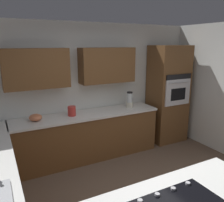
{
  "coord_description": "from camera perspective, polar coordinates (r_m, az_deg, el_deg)",
  "views": [
    {
      "loc": [
        1.63,
        2.23,
        2.2
      ],
      "look_at": [
        -0.28,
        -1.44,
        1.17
      ],
      "focal_mm": 37.05,
      "sensor_mm": 36.0,
      "label": 1
    }
  ],
  "objects": [
    {
      "name": "blender",
      "position": [
        4.82,
        4.36,
        0.08
      ],
      "size": [
        0.15,
        0.15,
        0.33
      ],
      "color": "beige",
      "rests_on": "countertop_back"
    },
    {
      "name": "kettle",
      "position": [
        4.33,
        -9.89,
        -2.45
      ],
      "size": [
        0.15,
        0.15,
        0.18
      ],
      "primitive_type": "cylinder",
      "color": "red",
      "rests_on": "countertop_back"
    },
    {
      "name": "lower_cabinets_back",
      "position": [
        4.59,
        -5.92,
        -8.74
      ],
      "size": [
        2.8,
        0.6,
        0.86
      ],
      "primitive_type": "cube",
      "color": "brown",
      "rests_on": "ground"
    },
    {
      "name": "wall_back",
      "position": [
        4.62,
        -7.35,
        4.16
      ],
      "size": [
        6.0,
        0.44,
        2.6
      ],
      "color": "silver",
      "rests_on": "ground"
    },
    {
      "name": "mixing_bowl",
      "position": [
        4.2,
        -18.36,
        -3.89
      ],
      "size": [
        0.22,
        0.22,
        0.12
      ],
      "primitive_type": "ellipsoid",
      "color": "#CC724C",
      "rests_on": "countertop_back"
    },
    {
      "name": "wall_oven",
      "position": [
        5.38,
        13.61,
        1.63
      ],
      "size": [
        0.8,
        0.66,
        2.16
      ],
      "color": "brown",
      "rests_on": "ground"
    },
    {
      "name": "countertop_back",
      "position": [
        4.44,
        -6.06,
        -3.38
      ],
      "size": [
        2.84,
        0.64,
        0.04
      ],
      "primitive_type": "cube",
      "color": "silver",
      "rests_on": "lower_cabinets_back"
    }
  ]
}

